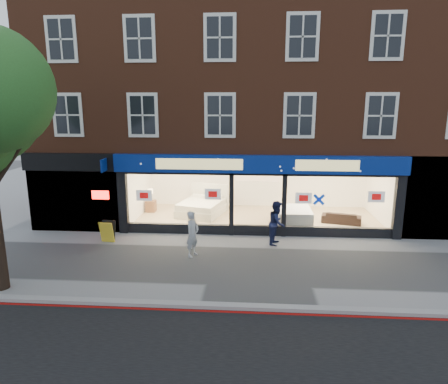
# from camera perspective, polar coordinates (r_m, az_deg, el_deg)

# --- Properties ---
(ground) EXTENTS (120.00, 120.00, 0.00)m
(ground) POSITION_cam_1_polar(r_m,az_deg,el_deg) (13.56, 4.87, -10.36)
(ground) COLOR gray
(ground) RESTS_ON ground
(kerb_line) EXTENTS (60.00, 0.10, 0.01)m
(kerb_line) POSITION_cam_1_polar(r_m,az_deg,el_deg) (10.78, 5.09, -16.84)
(kerb_line) COLOR #8C0A07
(kerb_line) RESTS_ON ground
(kerb_stone) EXTENTS (60.00, 0.25, 0.12)m
(kerb_stone) POSITION_cam_1_polar(r_m,az_deg,el_deg) (10.93, 5.08, -16.07)
(kerb_stone) COLOR gray
(kerb_stone) RESTS_ON ground
(showroom_floor) EXTENTS (11.00, 4.50, 0.10)m
(showroom_floor) POSITION_cam_1_polar(r_m,az_deg,el_deg) (18.49, 4.68, -3.78)
(showroom_floor) COLOR tan
(showroom_floor) RESTS_ON ground
(building) EXTENTS (19.00, 8.26, 10.30)m
(building) POSITION_cam_1_polar(r_m,az_deg,el_deg) (19.44, 4.95, 16.77)
(building) COLOR brown
(building) RESTS_ON ground
(display_bed) EXTENTS (2.39, 2.67, 1.28)m
(display_bed) POSITION_cam_1_polar(r_m,az_deg,el_deg) (18.89, -3.14, -2.10)
(display_bed) COLOR silver
(display_bed) RESTS_ON showroom_floor
(bedside_table) EXTENTS (0.46, 0.46, 0.55)m
(bedside_table) POSITION_cam_1_polar(r_m,az_deg,el_deg) (19.63, -10.39, -1.98)
(bedside_table) COLOR brown
(bedside_table) RESTS_ON showroom_floor
(mattress_stack) EXTENTS (1.43, 1.80, 0.71)m
(mattress_stack) POSITION_cam_1_polar(r_m,az_deg,el_deg) (17.55, 9.97, -3.48)
(mattress_stack) COLOR silver
(mattress_stack) RESTS_ON showroom_floor
(sofa) EXTENTS (1.79, 1.06, 0.49)m
(sofa) POSITION_cam_1_polar(r_m,az_deg,el_deg) (18.27, 16.41, -3.52)
(sofa) COLOR black
(sofa) RESTS_ON showroom_floor
(a_board) EXTENTS (0.58, 0.41, 0.84)m
(a_board) POSITION_cam_1_polar(r_m,az_deg,el_deg) (16.10, -16.29, -5.44)
(a_board) COLOR gold
(a_board) RESTS_ON ground
(pedestrian_grey) EXTENTS (0.61, 0.70, 1.62)m
(pedestrian_grey) POSITION_cam_1_polar(r_m,az_deg,el_deg) (14.05, -4.52, -5.97)
(pedestrian_grey) COLOR #A8ABB0
(pedestrian_grey) RESTS_ON ground
(pedestrian_blue) EXTENTS (0.82, 0.95, 1.68)m
(pedestrian_blue) POSITION_cam_1_polar(r_m,az_deg,el_deg) (15.27, 7.58, -4.37)
(pedestrian_blue) COLOR #171D40
(pedestrian_blue) RESTS_ON ground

